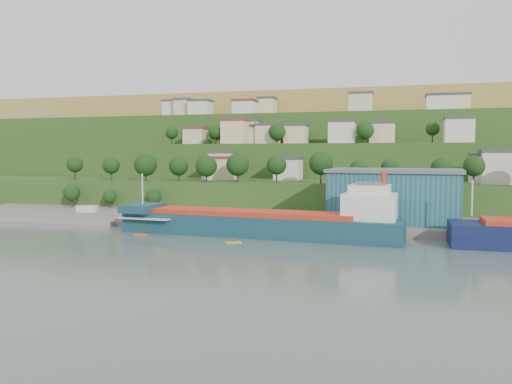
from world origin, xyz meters
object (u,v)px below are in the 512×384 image
(cargo_ship_near, at_px, (266,224))
(warehouse, at_px, (394,195))
(caravan, at_px, (87,210))
(kayak_orange, at_px, (141,234))

(cargo_ship_near, bearing_deg, warehouse, 36.27)
(caravan, bearing_deg, kayak_orange, -43.97)
(warehouse, xyz_separation_m, caravan, (-83.90, -2.57, -5.92))
(cargo_ship_near, relative_size, caravan, 11.51)
(cargo_ship_near, height_order, caravan, cargo_ship_near)
(caravan, relative_size, kayak_orange, 1.69)
(warehouse, distance_m, caravan, 84.15)
(warehouse, relative_size, caravan, 5.78)
(warehouse, height_order, caravan, warehouse)
(caravan, bearing_deg, warehouse, -5.34)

